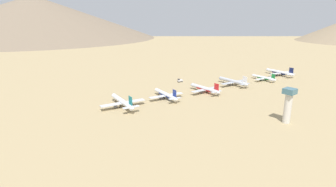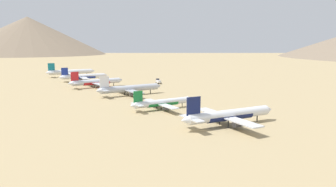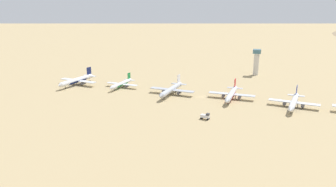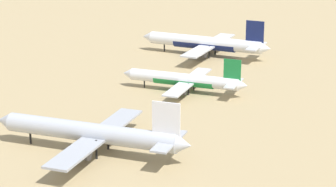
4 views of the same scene
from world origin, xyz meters
The scene contains 3 objects.
parked_jet_0 centered at (-5.19, -104.70, 4.06)m, with size 42.12×34.46×12.19m.
parked_jet_1 centered at (-7.59, -66.00, 3.22)m, with size 33.53×27.33×9.67m.
parked_jet_2 centered at (0.64, -22.12, 4.07)m, with size 41.97×34.18×12.10m.
Camera 4 is at (-43.72, 90.91, 49.54)m, focal length 70.85 mm.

